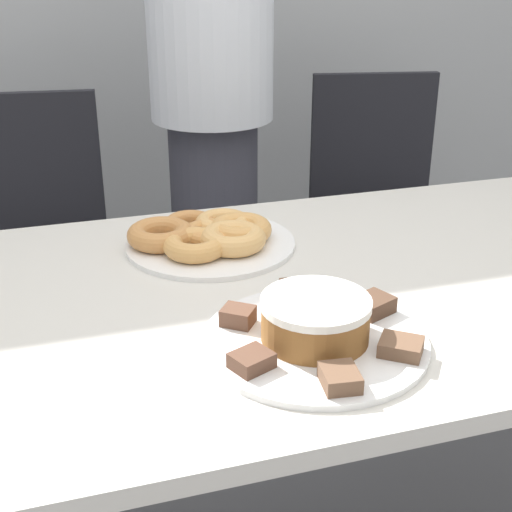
# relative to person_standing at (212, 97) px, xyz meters

# --- Properties ---
(table) EXTENTS (1.81, 0.83, 0.72)m
(table) POSITION_rel_person_standing_xyz_m (-0.11, -0.86, -0.23)
(table) COLOR silver
(table) RESTS_ON ground_plane
(person_standing) EXTENTS (0.33, 0.33, 1.65)m
(person_standing) POSITION_rel_person_standing_xyz_m (0.00, 0.00, 0.00)
(person_standing) COLOR #383842
(person_standing) RESTS_ON ground_plane
(office_chair_left) EXTENTS (0.49, 0.49, 0.88)m
(office_chair_left) POSITION_rel_person_standing_xyz_m (-0.51, 0.01, -0.45)
(office_chair_left) COLOR black
(office_chair_left) RESTS_ON ground_plane
(office_chair_right) EXTENTS (0.52, 0.52, 0.88)m
(office_chair_right) POSITION_rel_person_standing_xyz_m (0.53, 0.01, -0.45)
(office_chair_right) COLOR black
(office_chair_right) RESTS_ON ground_plane
(plate_cake) EXTENTS (0.33, 0.33, 0.01)m
(plate_cake) POSITION_rel_person_standing_xyz_m (-0.11, -1.05, -0.15)
(plate_cake) COLOR white
(plate_cake) RESTS_ON table
(plate_donuts) EXTENTS (0.33, 0.33, 0.01)m
(plate_donuts) POSITION_rel_person_standing_xyz_m (-0.17, -0.65, -0.15)
(plate_donuts) COLOR white
(plate_donuts) RESTS_ON table
(frosted_cake) EXTENTS (0.16, 0.16, 0.06)m
(frosted_cake) POSITION_rel_person_standing_xyz_m (-0.11, -1.05, -0.11)
(frosted_cake) COLOR brown
(frosted_cake) RESTS_ON plate_cake
(lamington_0) EXTENTS (0.07, 0.07, 0.03)m
(lamington_0) POSITION_rel_person_standing_xyz_m (0.01, -1.01, -0.13)
(lamington_0) COLOR #513828
(lamington_0) RESTS_ON plate_cake
(lamington_1) EXTENTS (0.06, 0.06, 0.03)m
(lamington_1) POSITION_rel_person_standing_xyz_m (-0.09, -0.93, -0.13)
(lamington_1) COLOR brown
(lamington_1) RESTS_ON plate_cake
(lamington_2) EXTENTS (0.06, 0.06, 0.03)m
(lamington_2) POSITION_rel_person_standing_xyz_m (-0.20, -0.98, -0.13)
(lamington_2) COLOR brown
(lamington_2) RESTS_ON plate_cake
(lamington_3) EXTENTS (0.07, 0.06, 0.02)m
(lamington_3) POSITION_rel_person_standing_xyz_m (-0.22, -1.10, -0.13)
(lamington_3) COLOR brown
(lamington_3) RESTS_ON plate_cake
(lamington_4) EXTENTS (0.05, 0.06, 0.02)m
(lamington_4) POSITION_rel_person_standing_xyz_m (-0.12, -1.18, -0.13)
(lamington_4) COLOR brown
(lamington_4) RESTS_ON plate_cake
(lamington_5) EXTENTS (0.08, 0.08, 0.02)m
(lamington_5) POSITION_rel_person_standing_xyz_m (-0.01, -1.13, -0.13)
(lamington_5) COLOR brown
(lamington_5) RESTS_ON plate_cake
(donut_0) EXTENTS (0.11, 0.11, 0.03)m
(donut_0) POSITION_rel_person_standing_xyz_m (-0.17, -0.65, -0.13)
(donut_0) COLOR #D18E4C
(donut_0) RESTS_ON plate_donuts
(donut_1) EXTENTS (0.10, 0.10, 0.03)m
(donut_1) POSITION_rel_person_standing_xyz_m (-0.19, -0.59, -0.13)
(donut_1) COLOR #C68447
(donut_1) RESTS_ON plate_donuts
(donut_2) EXTENTS (0.13, 0.13, 0.04)m
(donut_2) POSITION_rel_person_standing_xyz_m (-0.26, -0.64, -0.12)
(donut_2) COLOR #C68447
(donut_2) RESTS_ON plate_donuts
(donut_3) EXTENTS (0.12, 0.12, 0.04)m
(donut_3) POSITION_rel_person_standing_xyz_m (-0.21, -0.71, -0.12)
(donut_3) COLOR tan
(donut_3) RESTS_ON plate_donuts
(donut_4) EXTENTS (0.13, 0.13, 0.04)m
(donut_4) POSITION_rel_person_standing_xyz_m (-0.13, -0.70, -0.12)
(donut_4) COLOR #E5AD66
(donut_4) RESTS_ON plate_donuts
(donut_5) EXTENTS (0.12, 0.12, 0.04)m
(donut_5) POSITION_rel_person_standing_xyz_m (-0.11, -0.66, -0.12)
(donut_5) COLOR tan
(donut_5) RESTS_ON plate_donuts
(donut_6) EXTENTS (0.11, 0.11, 0.03)m
(donut_6) POSITION_rel_person_standing_xyz_m (-0.13, -0.61, -0.13)
(donut_6) COLOR #E5AD66
(donut_6) RESTS_ON plate_donuts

